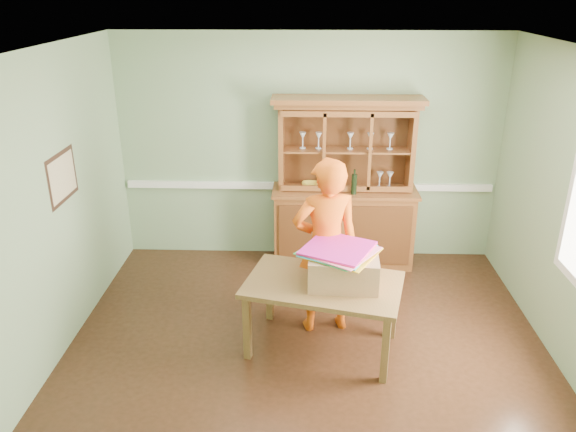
{
  "coord_description": "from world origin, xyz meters",
  "views": [
    {
      "loc": [
        -0.03,
        -4.45,
        3.16
      ],
      "look_at": [
        -0.19,
        0.4,
        1.15
      ],
      "focal_mm": 35.0,
      "sensor_mm": 36.0,
      "label": 1
    }
  ],
  "objects_px": {
    "china_hutch": "(344,207)",
    "person": "(326,247)",
    "dining_table": "(323,290)",
    "cardboard_box": "(343,269)"
  },
  "relations": [
    {
      "from": "dining_table",
      "to": "cardboard_box",
      "type": "xyz_separation_m",
      "value": [
        0.17,
        0.01,
        0.22
      ]
    },
    {
      "from": "china_hutch",
      "to": "person",
      "type": "relative_size",
      "value": 1.15
    },
    {
      "from": "china_hutch",
      "to": "person",
      "type": "bearing_deg",
      "value": -100.26
    },
    {
      "from": "china_hutch",
      "to": "dining_table",
      "type": "distance_m",
      "value": 1.82
    },
    {
      "from": "china_hutch",
      "to": "cardboard_box",
      "type": "bearing_deg",
      "value": -93.61
    },
    {
      "from": "cardboard_box",
      "to": "person",
      "type": "height_order",
      "value": "person"
    },
    {
      "from": "china_hutch",
      "to": "dining_table",
      "type": "height_order",
      "value": "china_hutch"
    },
    {
      "from": "person",
      "to": "dining_table",
      "type": "bearing_deg",
      "value": 74.29
    },
    {
      "from": "person",
      "to": "china_hutch",
      "type": "bearing_deg",
      "value": -112.14
    },
    {
      "from": "china_hutch",
      "to": "person",
      "type": "xyz_separation_m",
      "value": [
        -0.26,
        -1.45,
        0.17
      ]
    }
  ]
}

